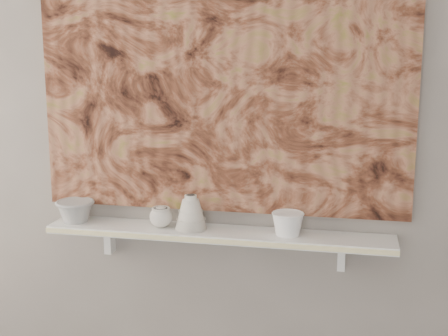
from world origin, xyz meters
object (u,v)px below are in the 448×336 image
(shelf, at_px, (218,234))
(bowl_grey, at_px, (75,211))
(cup_cream, at_px, (161,217))
(bell_vessel, at_px, (191,212))
(bowl_white, at_px, (288,223))
(painting, at_px, (222,76))

(shelf, height_order, bowl_grey, bowl_grey)
(cup_cream, height_order, bell_vessel, bell_vessel)
(bowl_grey, bearing_deg, bowl_white, 0.00)
(bowl_grey, xyz_separation_m, bowl_white, (0.89, 0.00, -0.00))
(shelf, xyz_separation_m, bell_vessel, (-0.11, 0.00, 0.09))
(cup_cream, height_order, bowl_white, bowl_white)
(painting, distance_m, bell_vessel, 0.56)
(painting, relative_size, cup_cream, 16.05)
(cup_cream, distance_m, bowl_white, 0.52)
(bowl_white, bearing_deg, cup_cream, 180.00)
(shelf, bearing_deg, bowl_grey, 180.00)
(painting, xyz_separation_m, cup_cream, (-0.24, -0.08, -0.57))
(bell_vessel, bearing_deg, painting, 35.96)
(shelf, height_order, bell_vessel, bell_vessel)
(shelf, height_order, cup_cream, cup_cream)
(bowl_grey, height_order, bowl_white, bowl_grey)
(bowl_white, bearing_deg, bell_vessel, 180.00)
(painting, distance_m, bowl_grey, 0.84)
(bowl_white, bearing_deg, shelf, 180.00)
(cup_cream, distance_m, bell_vessel, 0.13)
(bowl_grey, distance_m, bowl_white, 0.89)
(shelf, xyz_separation_m, cup_cream, (-0.24, 0.00, 0.06))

